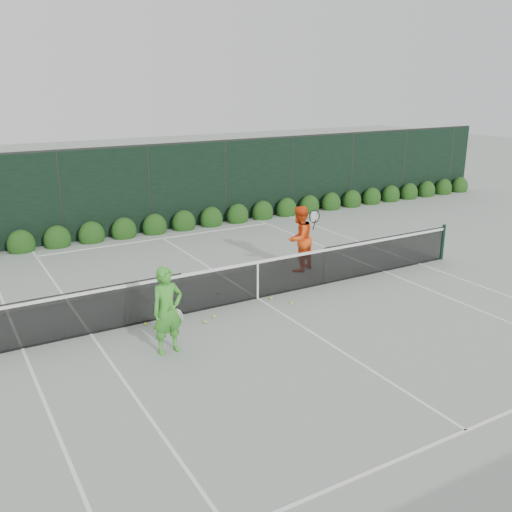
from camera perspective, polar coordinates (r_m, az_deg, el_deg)
ground at (r=14.13m, az=0.16°, el=-4.27°), size 80.00×80.00×0.00m
tennis_net at (r=13.93m, az=0.07°, el=-2.25°), size 12.90×0.10×1.07m
player_woman at (r=11.28m, az=-8.84°, el=-5.40°), size 0.69×0.48×1.77m
player_man at (r=15.94m, az=4.36°, el=1.74°), size 1.10×1.00×1.85m
court_lines at (r=14.12m, az=0.16°, el=-4.25°), size 11.03×23.83×0.01m
windscreen_fence at (r=11.49m, az=6.99°, el=-1.52°), size 32.00×21.07×3.06m
hedge_row at (r=20.26m, az=-10.10°, el=2.88°), size 31.66×0.65×0.94m
tennis_balls at (r=13.56m, az=-2.57°, el=-5.08°), size 3.54×1.54×0.07m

